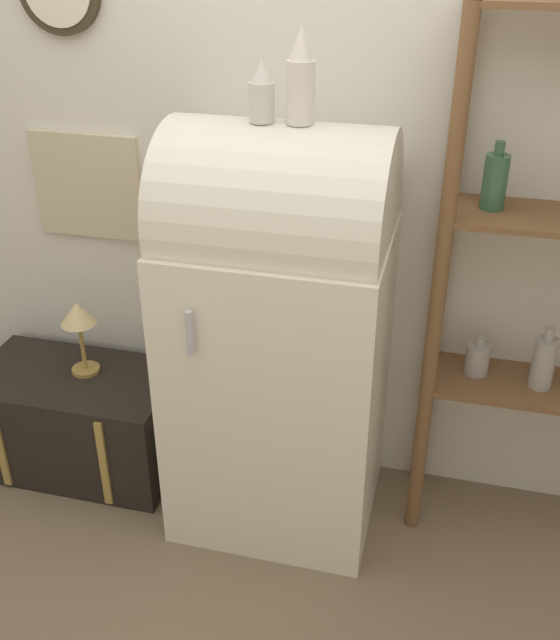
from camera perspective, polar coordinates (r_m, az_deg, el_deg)
ground_plane at (r=2.85m, az=-1.30°, el=-16.93°), size 12.00×12.00×0.00m
wall_back at (r=2.63m, az=1.63°, el=13.65°), size 7.00×0.09×2.70m
refrigerator at (r=2.56m, az=-0.04°, el=-0.95°), size 0.71×0.64×1.49m
suitcase_trunk at (r=3.18m, az=-15.05°, el=-7.33°), size 0.80×0.46×0.43m
shelf_unit at (r=2.52m, az=19.96°, el=3.20°), size 0.75×0.30×1.84m
vase_left at (r=2.27m, az=-1.42°, el=16.87°), size 0.08×0.08×0.17m
vase_center at (r=2.24m, az=1.59°, el=17.92°), size 0.08×0.08×0.27m
desk_lamp at (r=2.95m, az=-15.11°, el=-0.00°), size 0.14×0.14×0.31m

